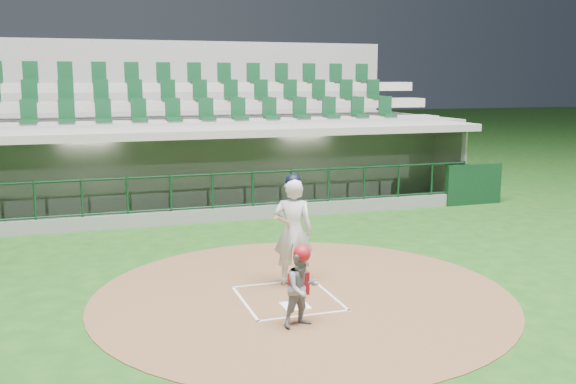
% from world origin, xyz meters
% --- Properties ---
extents(ground, '(120.00, 120.00, 0.00)m').
position_xyz_m(ground, '(0.00, 0.00, 0.00)').
color(ground, '#184313').
rests_on(ground, ground).
extents(dirt_circle, '(7.20, 7.20, 0.01)m').
position_xyz_m(dirt_circle, '(0.30, -0.20, 0.01)').
color(dirt_circle, brown).
rests_on(dirt_circle, ground).
extents(home_plate, '(0.43, 0.43, 0.02)m').
position_xyz_m(home_plate, '(0.00, -0.70, 0.02)').
color(home_plate, white).
rests_on(home_plate, dirt_circle).
extents(batter_box_chalk, '(1.55, 1.80, 0.01)m').
position_xyz_m(batter_box_chalk, '(0.00, -0.30, 0.02)').
color(batter_box_chalk, white).
rests_on(batter_box_chalk, ground).
extents(dugout_structure, '(16.40, 3.70, 3.00)m').
position_xyz_m(dugout_structure, '(0.21, 7.83, 0.96)').
color(dugout_structure, gray).
rests_on(dugout_structure, ground).
extents(seating_deck, '(17.00, 6.72, 5.15)m').
position_xyz_m(seating_deck, '(0.00, 10.91, 1.42)').
color(seating_deck, gray).
rests_on(seating_deck, ground).
extents(batter, '(0.96, 0.99, 2.02)m').
position_xyz_m(batter, '(0.33, 0.40, 1.01)').
color(batter, silver).
rests_on(batter, dirt_circle).
extents(catcher, '(0.65, 0.56, 1.25)m').
position_xyz_m(catcher, '(-0.17, -1.51, 0.63)').
color(catcher, gray).
rests_on(catcher, dirt_circle).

